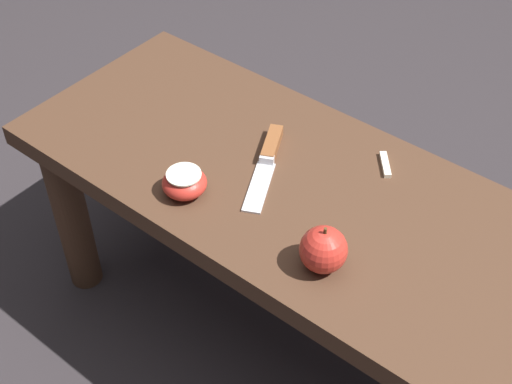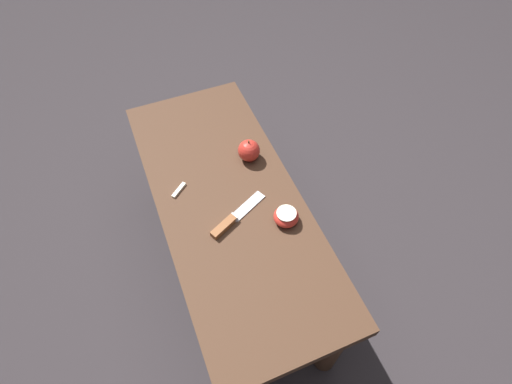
{
  "view_description": "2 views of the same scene",
  "coord_description": "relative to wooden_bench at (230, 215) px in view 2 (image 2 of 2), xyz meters",
  "views": [
    {
      "loc": [
        -0.49,
        0.73,
        1.28
      ],
      "look_at": [
        0.03,
        0.08,
        0.48
      ],
      "focal_mm": 50.0,
      "sensor_mm": 36.0,
      "label": 1
    },
    {
      "loc": [
        0.69,
        -0.19,
        1.47
      ],
      "look_at": [
        0.03,
        0.08,
        0.48
      ],
      "focal_mm": 28.0,
      "sensor_mm": 36.0,
      "label": 2
    }
  ],
  "objects": [
    {
      "name": "apple_slice_near_knife",
      "position": [
        -0.09,
        -0.13,
        0.09
      ],
      "size": [
        0.05,
        0.06,
        0.01
      ],
      "color": "silver",
      "rests_on": "wooden_bench"
    },
    {
      "name": "wooden_bench",
      "position": [
        0.0,
        0.0,
        0.0
      ],
      "size": [
        1.05,
        0.43,
        0.45
      ],
      "color": "#472D1E",
      "rests_on": "ground_plane"
    },
    {
      "name": "apple_cut",
      "position": [
        0.14,
        0.13,
        0.11
      ],
      "size": [
        0.08,
        0.08,
        0.04
      ],
      "color": "red",
      "rests_on": "wooden_bench"
    },
    {
      "name": "knife",
      "position": [
        0.08,
        -0.02,
        0.1
      ],
      "size": [
        0.12,
        0.2,
        0.02
      ],
      "rotation": [
        0.0,
        0.0,
        2.02
      ],
      "color": "silver",
      "rests_on": "wooden_bench"
    },
    {
      "name": "ground_plane",
      "position": [
        0.0,
        0.0,
        -0.36
      ],
      "size": [
        8.0,
        8.0,
        0.0
      ],
      "primitive_type": "plane",
      "color": "#2D282B"
    },
    {
      "name": "apple_whole",
      "position": [
        -0.13,
        0.12,
        0.13
      ],
      "size": [
        0.07,
        0.07,
        0.08
      ],
      "color": "red",
      "rests_on": "wooden_bench"
    }
  ]
}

